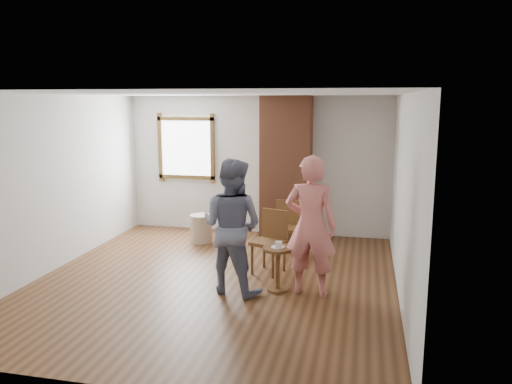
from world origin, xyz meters
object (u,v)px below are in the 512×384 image
Objects in this scene: dining_chair_right at (287,224)px; person_pink at (311,226)px; stoneware_crock at (201,229)px; side_table at (278,262)px; man at (232,226)px; dining_chair_left at (271,238)px.

dining_chair_right is 0.48× the size of person_pink.
stoneware_crock is 2.65m from side_table.
side_table is at bearing -48.70° from stoneware_crock.
dining_chair_right is 1.94m from man.
side_table is at bearing -81.38° from dining_chair_right.
side_table is 0.67m from person_pink.
dining_chair_left is 0.78m from side_table.
dining_chair_left is 0.97m from dining_chair_right.
stoneware_crock is 0.27× the size of person_pink.
side_table is at bearing -150.82° from man.
dining_chair_left reaches higher than stoneware_crock.
man is at bearing -61.49° from stoneware_crock.
side_table is 0.34× the size of man.
dining_chair_right reaches higher than stoneware_crock.
dining_chair_right is at bearing 103.76° from dining_chair_left.
man is 1.02m from person_pink.
person_pink reaches higher than dining_chair_left.
person_pink is (0.43, -0.02, 0.52)m from side_table.
stoneware_crock is at bearing -38.77° from person_pink.
person_pink is (1.02, 0.13, 0.03)m from man.
dining_chair_right is 1.71m from side_table.
dining_chair_left is 1.03m from man.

